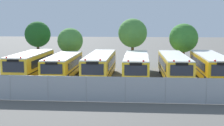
% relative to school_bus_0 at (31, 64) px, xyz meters
% --- Properties ---
extents(ground_plane, '(160.00, 160.00, 0.00)m').
position_rel_school_bus_0_xyz_m(ground_plane, '(11.18, 0.09, -1.42)').
color(ground_plane, '#595651').
extents(school_bus_0, '(2.60, 9.54, 2.71)m').
position_rel_school_bus_0_xyz_m(school_bus_0, '(0.00, 0.00, 0.00)').
color(school_bus_0, yellow).
rests_on(school_bus_0, ground_plane).
extents(school_bus_1, '(2.57, 9.40, 2.51)m').
position_rel_school_bus_0_xyz_m(school_bus_1, '(3.53, -0.16, -0.10)').
color(school_bus_1, yellow).
rests_on(school_bus_1, ground_plane).
extents(school_bus_2, '(2.54, 10.70, 2.66)m').
position_rel_school_bus_0_xyz_m(school_bus_2, '(7.40, -0.10, -0.02)').
color(school_bus_2, yellow).
rests_on(school_bus_2, ground_plane).
extents(school_bus_3, '(2.51, 10.57, 2.59)m').
position_rel_school_bus_0_xyz_m(school_bus_3, '(11.15, -0.01, -0.06)').
color(school_bus_3, yellow).
rests_on(school_bus_3, ground_plane).
extents(school_bus_4, '(2.62, 10.70, 2.60)m').
position_rel_school_bus_0_xyz_m(school_bus_4, '(15.01, 0.24, -0.05)').
color(school_bus_4, yellow).
rests_on(school_bus_4, ground_plane).
extents(school_bus_5, '(2.63, 10.78, 2.66)m').
position_rel_school_bus_0_xyz_m(school_bus_5, '(18.64, 0.25, -0.02)').
color(school_bus_5, '#EAA80C').
rests_on(school_bus_5, ground_plane).
extents(tree_0, '(3.41, 3.41, 5.83)m').
position_rel_school_bus_0_xyz_m(tree_0, '(-2.00, 8.99, 2.72)').
color(tree_0, '#4C3823').
rests_on(tree_0, ground_plane).
extents(tree_1, '(3.24, 3.24, 5.01)m').
position_rel_school_bus_0_xyz_m(tree_1, '(2.65, 7.45, 2.02)').
color(tree_1, '#4C3823').
rests_on(tree_1, ground_plane).
extents(tree_2, '(3.71, 3.71, 6.21)m').
position_rel_school_bus_0_xyz_m(tree_2, '(10.48, 8.68, 2.92)').
color(tree_2, '#4C3823').
rests_on(tree_2, ground_plane).
extents(tree_3, '(3.59, 3.59, 5.59)m').
position_rel_school_bus_0_xyz_m(tree_3, '(16.86, 7.99, 2.28)').
color(tree_3, '#4C3823').
rests_on(tree_3, ground_plane).
extents(chainlink_fence, '(29.09, 0.07, 1.94)m').
position_rel_school_bus_0_xyz_m(chainlink_fence, '(10.44, -9.74, -0.42)').
color(chainlink_fence, '#9EA0A3').
rests_on(chainlink_fence, ground_plane).
extents(traffic_cone, '(0.51, 0.51, 0.67)m').
position_rel_school_bus_0_xyz_m(traffic_cone, '(11.87, -8.61, -1.09)').
color(traffic_cone, '#EA5914').
rests_on(traffic_cone, ground_plane).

